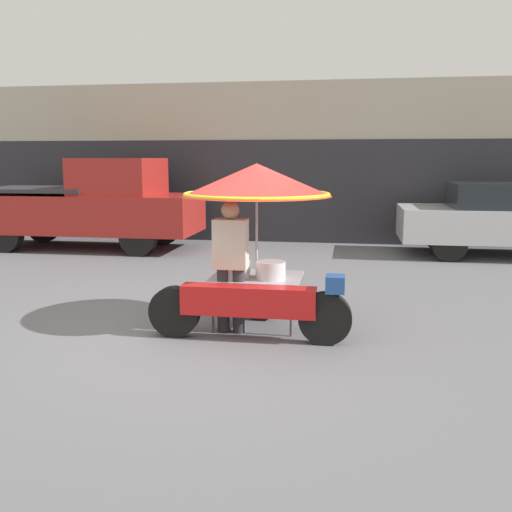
{
  "coord_description": "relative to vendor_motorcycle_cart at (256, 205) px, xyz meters",
  "views": [
    {
      "loc": [
        1.57,
        -5.88,
        1.97
      ],
      "look_at": [
        0.51,
        0.56,
        0.85
      ],
      "focal_mm": 40.0,
      "sensor_mm": 36.0,
      "label": 1
    }
  ],
  "objects": [
    {
      "name": "ground_plane",
      "position": [
        -0.51,
        -0.54,
        -1.45
      ],
      "size": [
        36.0,
        36.0,
        0.0
      ],
      "primitive_type": "plane",
      "color": "slate"
    },
    {
      "name": "vendor_motorcycle_cart",
      "position": [
        0.0,
        0.0,
        0.0
      ],
      "size": [
        2.24,
        1.73,
        1.92
      ],
      "color": "black",
      "rests_on": "ground"
    },
    {
      "name": "pickup_truck",
      "position": [
        -4.53,
        5.31,
        -0.5
      ],
      "size": [
        4.95,
        1.82,
        1.98
      ],
      "color": "black",
      "rests_on": "ground"
    },
    {
      "name": "shopfront_building",
      "position": [
        -0.51,
        8.03,
        0.4
      ],
      "size": [
        28.0,
        2.06,
        3.73
      ],
      "color": "#B2A893",
      "rests_on": "ground"
    },
    {
      "name": "vendor_person",
      "position": [
        -0.25,
        -0.23,
        -0.62
      ],
      "size": [
        0.38,
        0.22,
        1.51
      ],
      "color": "#2D2D33",
      "rests_on": "ground"
    }
  ]
}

